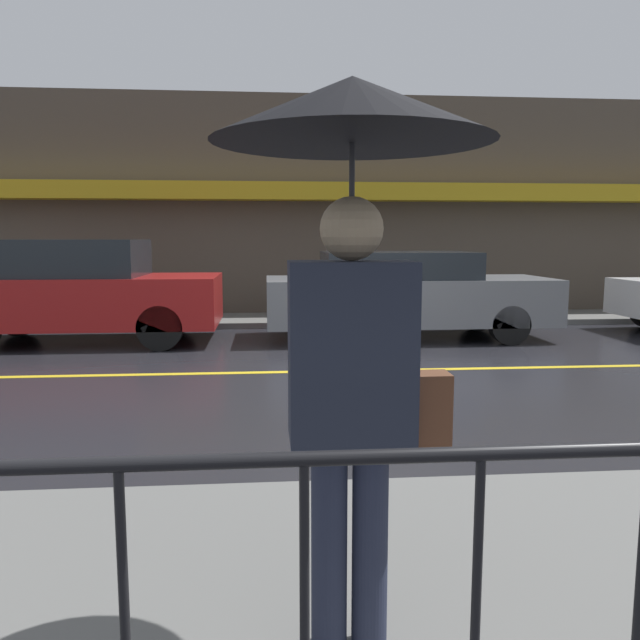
# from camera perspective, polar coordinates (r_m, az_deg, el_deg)

# --- Properties ---
(ground_plane) EXTENTS (80.00, 80.00, 0.00)m
(ground_plane) POSITION_cam_1_polar(r_m,az_deg,el_deg) (7.91, 4.83, -4.64)
(ground_plane) COLOR black
(sidewalk_near) EXTENTS (28.00, 2.71, 0.11)m
(sidewalk_near) POSITION_cam_1_polar(r_m,az_deg,el_deg) (3.22, 21.87, -22.84)
(sidewalk_near) COLOR #60605E
(sidewalk_near) RESTS_ON ground_plane
(sidewalk_far) EXTENTS (28.00, 1.63, 0.11)m
(sidewalk_far) POSITION_cam_1_polar(r_m,az_deg,el_deg) (12.42, 1.24, 0.05)
(sidewalk_far) COLOR #60605E
(sidewalk_far) RESTS_ON ground_plane
(lane_marking) EXTENTS (25.20, 0.12, 0.01)m
(lane_marking) POSITION_cam_1_polar(r_m,az_deg,el_deg) (7.91, 4.83, -4.61)
(lane_marking) COLOR gold
(lane_marking) RESTS_ON ground_plane
(building_storefront) EXTENTS (28.00, 0.85, 4.58)m
(building_storefront) POSITION_cam_1_polar(r_m,az_deg,el_deg) (13.27, 0.83, 10.30)
(building_storefront) COLOR #4C4238
(building_storefront) RESTS_ON ground_plane
(pedestrian) EXTENTS (0.98, 0.98, 2.09)m
(pedestrian) POSITION_cam_1_polar(r_m,az_deg,el_deg) (2.20, 3.08, 9.24)
(pedestrian) COLOR #23283D
(pedestrian) RESTS_ON sidewalk_near
(car_red) EXTENTS (4.26, 1.84, 1.64)m
(car_red) POSITION_cam_1_polar(r_m,az_deg,el_deg) (10.60, -21.06, 2.49)
(car_red) COLOR maroon
(car_red) RESTS_ON ground_plane
(car_grey) EXTENTS (4.68, 1.75, 1.44)m
(car_grey) POSITION_cam_1_polar(r_m,az_deg,el_deg) (10.45, 7.84, 2.39)
(car_grey) COLOR slate
(car_grey) RESTS_ON ground_plane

